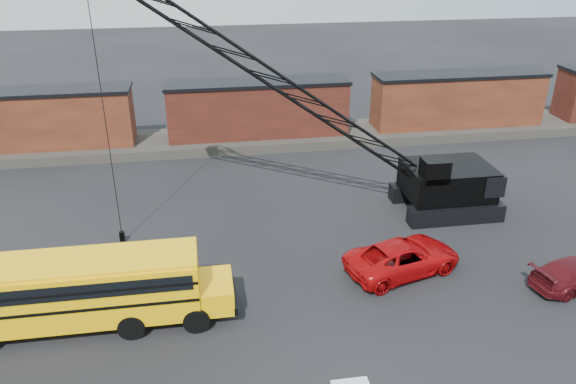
{
  "coord_description": "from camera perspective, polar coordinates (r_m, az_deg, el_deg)",
  "views": [
    {
      "loc": [
        -4.21,
        -18.84,
        15.18
      ],
      "look_at": [
        -0.16,
        6.55,
        3.0
      ],
      "focal_mm": 35.0,
      "sensor_mm": 36.0,
      "label": 1
    }
  ],
  "objects": [
    {
      "name": "boxcar_mid",
      "position": [
        42.9,
        -3.07,
        8.48
      ],
      "size": [
        13.7,
        3.1,
        4.17
      ],
      "color": "#501D16",
      "rests_on": "gravel_berm"
    },
    {
      "name": "boxcar_east_near",
      "position": [
        47.23,
        16.86,
        9.02
      ],
      "size": [
        13.7,
        3.1,
        4.17
      ],
      "color": "#431B13",
      "rests_on": "gravel_berm"
    },
    {
      "name": "ground",
      "position": [
        24.56,
        2.86,
        -12.87
      ],
      "size": [
        160.0,
        160.0,
        0.0
      ],
      "primitive_type": "plane",
      "color": "black",
      "rests_on": "ground"
    },
    {
      "name": "school_bus",
      "position": [
        24.69,
        -20.03,
        -9.25
      ],
      "size": [
        11.65,
        2.65,
        3.19
      ],
      "color": "#FFB705",
      "rests_on": "ground"
    },
    {
      "name": "boxcar_west_near",
      "position": [
        44.29,
        -24.27,
        6.81
      ],
      "size": [
        13.7,
        3.1,
        4.17
      ],
      "color": "#431B13",
      "rests_on": "gravel_berm"
    },
    {
      "name": "crawler_crane",
      "position": [
        28.88,
        0.13,
        10.48
      ],
      "size": [
        21.67,
        4.2,
        14.7
      ],
      "color": "black",
      "rests_on": "ground"
    },
    {
      "name": "red_pickup",
      "position": [
        27.73,
        11.61,
        -6.49
      ],
      "size": [
        6.25,
        4.16,
        1.59
      ],
      "primitive_type": "imported",
      "rotation": [
        0.0,
        0.0,
        1.86
      ],
      "color": "#AD080A",
      "rests_on": "ground"
    },
    {
      "name": "gravel_berm",
      "position": [
        43.66,
        -3.0,
        5.45
      ],
      "size": [
        120.0,
        5.0,
        0.7
      ],
      "primitive_type": "cube",
      "color": "#413C35",
      "rests_on": "ground"
    }
  ]
}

